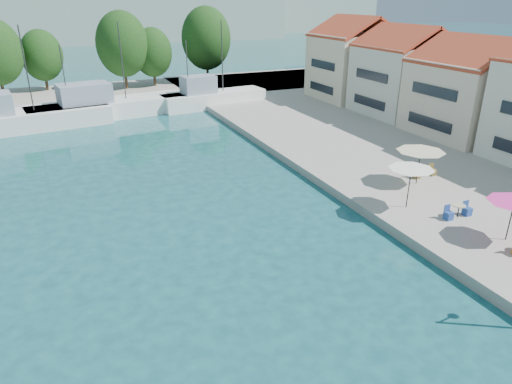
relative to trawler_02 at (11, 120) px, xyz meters
name	(u,v)px	position (x,y,z in m)	size (l,w,h in m)	color
quay_right	(473,148)	(36.21, -23.09, -0.77)	(32.00, 92.00, 0.60)	#9F988F
quay_far	(71,97)	(6.21, 13.91, -0.77)	(90.00, 16.00, 0.60)	#9F988F
hill_east	(188,15)	(54.21, 126.91, 4.93)	(140.00, 40.00, 12.00)	#93A095
building_04	(472,85)	(38.21, -20.09, 3.95)	(9.00, 8.80, 9.20)	beige
building_05	(404,69)	(38.21, -11.09, 4.19)	(8.40, 8.80, 9.70)	silver
building_06	(354,57)	(38.21, -2.09, 4.43)	(9.00, 8.80, 10.20)	beige
trawler_02	(11,120)	(0.00, 0.00, 0.00)	(18.15, 6.84, 10.20)	white
trawler_03	(107,107)	(9.35, 2.19, 0.00)	(17.84, 7.00, 10.20)	white
trawler_04	(211,98)	(21.34, 2.22, 0.00)	(12.81, 4.52, 10.20)	white
tree_05	(42,55)	(3.54, 18.50, 4.04)	(5.28, 5.28, 7.82)	#3F2B19
tree_06	(122,44)	(13.55, 15.36, 5.35)	(6.81, 6.81, 10.08)	#3F2B19
tree_07	(152,52)	(17.58, 15.98, 4.07)	(5.32, 5.32, 7.87)	#3F2B19
tree_08	(206,38)	(25.66, 16.79, 5.60)	(7.10, 7.10, 10.52)	#3F2B19
umbrella_white	(411,173)	(22.57, -30.66, 1.71)	(2.64, 2.64, 2.43)	black
umbrella_cream	(420,155)	(25.74, -27.94, 1.55)	(3.14, 3.14, 2.27)	black
cafe_table_02	(458,213)	(24.30, -32.93, -0.18)	(1.82, 0.70, 0.76)	black
cafe_table_03	(425,173)	(27.11, -27.19, -0.18)	(1.82, 0.70, 0.76)	black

